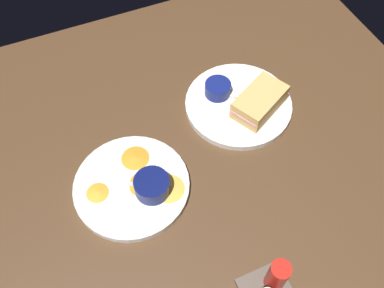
{
  "coord_description": "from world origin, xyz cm",
  "views": [
    {
      "loc": [
        25.72,
        41.42,
        78.0
      ],
      "look_at": [
        6.01,
        -3.98,
        3.0
      ],
      "focal_mm": 38.56,
      "sensor_mm": 36.0,
      "label": 1
    }
  ],
  "objects_px": {
    "plate_sandwich_main": "(238,105)",
    "plate_chips_companion": "(132,186)",
    "spoon_by_gravy_ramekin": "(155,187)",
    "sandwich_half_near": "(260,102)",
    "ramekin_light_gravy": "(152,185)",
    "condiment_caddy": "(271,287)",
    "spoon_by_dark_ramekin": "(239,95)",
    "ramekin_dark_sauce": "(218,88)"
  },
  "relations": [
    {
      "from": "plate_sandwich_main",
      "to": "plate_chips_companion",
      "type": "relative_size",
      "value": 1.04
    },
    {
      "from": "plate_chips_companion",
      "to": "spoon_by_gravy_ramekin",
      "type": "height_order",
      "value": "spoon_by_gravy_ramekin"
    },
    {
      "from": "sandwich_half_near",
      "to": "plate_chips_companion",
      "type": "height_order",
      "value": "sandwich_half_near"
    },
    {
      "from": "sandwich_half_near",
      "to": "ramekin_light_gravy",
      "type": "bearing_deg",
      "value": 18.72
    },
    {
      "from": "spoon_by_gravy_ramekin",
      "to": "condiment_caddy",
      "type": "distance_m",
      "value": 0.3
    },
    {
      "from": "spoon_by_dark_ramekin",
      "to": "ramekin_light_gravy",
      "type": "xyz_separation_m",
      "value": [
        0.28,
        0.15,
        0.02
      ]
    },
    {
      "from": "spoon_by_dark_ramekin",
      "to": "plate_chips_companion",
      "type": "height_order",
      "value": "spoon_by_dark_ramekin"
    },
    {
      "from": "ramekin_dark_sauce",
      "to": "spoon_by_dark_ramekin",
      "type": "height_order",
      "value": "ramekin_dark_sauce"
    },
    {
      "from": "plate_sandwich_main",
      "to": "ramekin_light_gravy",
      "type": "distance_m",
      "value": 0.3
    },
    {
      "from": "plate_sandwich_main",
      "to": "ramekin_light_gravy",
      "type": "xyz_separation_m",
      "value": [
        0.27,
        0.14,
        0.03
      ]
    },
    {
      "from": "plate_sandwich_main",
      "to": "spoon_by_dark_ramekin",
      "type": "xyz_separation_m",
      "value": [
        -0.01,
        -0.02,
        0.01
      ]
    },
    {
      "from": "spoon_by_gravy_ramekin",
      "to": "spoon_by_dark_ramekin",
      "type": "bearing_deg",
      "value": -150.74
    },
    {
      "from": "plate_sandwich_main",
      "to": "spoon_by_dark_ramekin",
      "type": "distance_m",
      "value": 0.02
    },
    {
      "from": "spoon_by_gravy_ramekin",
      "to": "sandwich_half_near",
      "type": "bearing_deg",
      "value": -161.28
    },
    {
      "from": "spoon_by_dark_ramekin",
      "to": "spoon_by_gravy_ramekin",
      "type": "height_order",
      "value": "same"
    },
    {
      "from": "sandwich_half_near",
      "to": "ramekin_light_gravy",
      "type": "height_order",
      "value": "sandwich_half_near"
    },
    {
      "from": "plate_chips_companion",
      "to": "ramekin_light_gravy",
      "type": "bearing_deg",
      "value": 140.19
    },
    {
      "from": "sandwich_half_near",
      "to": "spoon_by_gravy_ramekin",
      "type": "distance_m",
      "value": 0.32
    },
    {
      "from": "plate_chips_companion",
      "to": "condiment_caddy",
      "type": "distance_m",
      "value": 0.34
    },
    {
      "from": "ramekin_light_gravy",
      "to": "condiment_caddy",
      "type": "bearing_deg",
      "value": 114.35
    },
    {
      "from": "sandwich_half_near",
      "to": "ramekin_dark_sauce",
      "type": "bearing_deg",
      "value": -49.54
    },
    {
      "from": "ramekin_light_gravy",
      "to": "plate_chips_companion",
      "type": "bearing_deg",
      "value": -39.81
    },
    {
      "from": "ramekin_light_gravy",
      "to": "spoon_by_gravy_ramekin",
      "type": "bearing_deg",
      "value": -161.01
    },
    {
      "from": "sandwich_half_near",
      "to": "condiment_caddy",
      "type": "xyz_separation_m",
      "value": [
        0.18,
        0.38,
        -0.01
      ]
    },
    {
      "from": "spoon_by_dark_ramekin",
      "to": "plate_chips_companion",
      "type": "xyz_separation_m",
      "value": [
        0.32,
        0.12,
        -0.01
      ]
    },
    {
      "from": "spoon_by_dark_ramekin",
      "to": "ramekin_light_gravy",
      "type": "distance_m",
      "value": 0.32
    },
    {
      "from": "ramekin_dark_sauce",
      "to": "plate_sandwich_main",
      "type": "bearing_deg",
      "value": 126.34
    },
    {
      "from": "spoon_by_dark_ramekin",
      "to": "ramekin_light_gravy",
      "type": "relative_size",
      "value": 1.23
    },
    {
      "from": "sandwich_half_near",
      "to": "ramekin_dark_sauce",
      "type": "height_order",
      "value": "sandwich_half_near"
    },
    {
      "from": "plate_sandwich_main",
      "to": "spoon_by_gravy_ramekin",
      "type": "height_order",
      "value": "spoon_by_gravy_ramekin"
    },
    {
      "from": "plate_sandwich_main",
      "to": "sandwich_half_near",
      "type": "height_order",
      "value": "sandwich_half_near"
    },
    {
      "from": "sandwich_half_near",
      "to": "ramekin_dark_sauce",
      "type": "distance_m",
      "value": 0.11
    },
    {
      "from": "spoon_by_gravy_ramekin",
      "to": "ramekin_dark_sauce",
      "type": "bearing_deg",
      "value": -141.74
    },
    {
      "from": "plate_chips_companion",
      "to": "spoon_by_gravy_ramekin",
      "type": "bearing_deg",
      "value": 145.98
    },
    {
      "from": "plate_sandwich_main",
      "to": "ramekin_dark_sauce",
      "type": "height_order",
      "value": "ramekin_dark_sauce"
    },
    {
      "from": "plate_chips_companion",
      "to": "condiment_caddy",
      "type": "height_order",
      "value": "condiment_caddy"
    },
    {
      "from": "plate_sandwich_main",
      "to": "spoon_by_gravy_ramekin",
      "type": "relative_size",
      "value": 2.83
    },
    {
      "from": "plate_sandwich_main",
      "to": "condiment_caddy",
      "type": "height_order",
      "value": "condiment_caddy"
    },
    {
      "from": "plate_sandwich_main",
      "to": "condiment_caddy",
      "type": "bearing_deg",
      "value": 70.39
    },
    {
      "from": "plate_chips_companion",
      "to": "spoon_by_gravy_ramekin",
      "type": "relative_size",
      "value": 2.71
    },
    {
      "from": "plate_sandwich_main",
      "to": "condiment_caddy",
      "type": "relative_size",
      "value": 2.68
    },
    {
      "from": "spoon_by_dark_ramekin",
      "to": "spoon_by_gravy_ramekin",
      "type": "distance_m",
      "value": 0.31
    }
  ]
}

